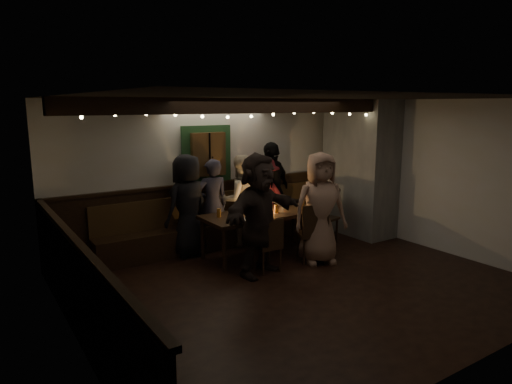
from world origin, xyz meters
TOP-DOWN VIEW (x-y plane):
  - room at (1.07, 1.42)m, footprint 6.02×5.01m
  - dining_table at (0.29, 1.40)m, footprint 2.04×0.88m
  - chair_near_left at (-0.10, 0.65)m, footprint 0.39×0.39m
  - chair_near_right at (0.75, 0.63)m, footprint 0.56×0.56m
  - chair_end at (1.49, 1.31)m, footprint 0.56×0.56m
  - high_top at (1.67, 1.45)m, footprint 0.62×0.62m
  - person_a at (-0.75, 2.09)m, footprint 0.97×0.79m
  - person_b at (-0.25, 2.17)m, footprint 0.63×0.46m
  - person_c at (0.29, 2.13)m, footprint 0.89×0.75m
  - person_d at (0.74, 2.04)m, footprint 1.06×0.66m
  - person_e at (1.03, 2.17)m, footprint 1.16×0.85m
  - person_f at (-0.25, 0.70)m, footprint 1.78×1.05m
  - person_g at (0.85, 0.60)m, footprint 1.01×0.81m

SIDE VIEW (x-z plane):
  - chair_near_left at x=-0.10m, z-range 0.05..0.89m
  - chair_near_right at x=0.75m, z-range 0.06..1.02m
  - chair_end at x=1.49m, z-range 0.06..1.08m
  - high_top at x=1.67m, z-range 0.13..1.12m
  - dining_table at x=0.29m, z-range 0.22..1.11m
  - person_d at x=0.74m, z-range 0.00..1.58m
  - person_b at x=-0.25m, z-range 0.00..1.59m
  - person_c at x=0.29m, z-range 0.00..1.64m
  - person_a at x=-0.75m, z-range 0.00..1.71m
  - person_g at x=0.85m, z-range 0.00..1.79m
  - person_e at x=1.03m, z-range 0.00..1.83m
  - person_f at x=-0.25m, z-range 0.00..1.83m
  - room at x=1.07m, z-range -0.24..2.38m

